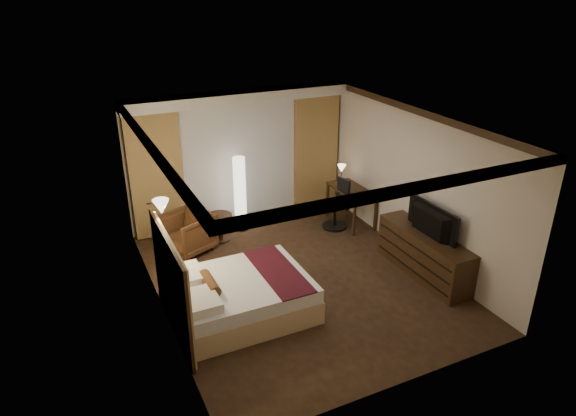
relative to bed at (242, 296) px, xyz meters
name	(u,v)px	position (x,y,z in m)	size (l,w,h in m)	color
floor	(298,279)	(1.19, 0.50, -0.29)	(4.50, 5.50, 0.01)	black
ceiling	(300,122)	(1.19, 0.50, 2.41)	(4.50, 5.50, 0.01)	white
back_wall	(238,156)	(1.19, 3.25, 1.06)	(4.50, 0.02, 2.70)	beige
left_wall	(156,234)	(-1.06, 0.50, 1.06)	(0.02, 5.50, 2.70)	beige
right_wall	(414,184)	(3.44, 0.50, 1.06)	(0.02, 5.50, 2.70)	beige
crown_molding	(300,126)	(1.19, 0.50, 2.35)	(4.50, 5.50, 0.12)	black
soffit	(240,97)	(1.19, 3.00, 2.31)	(4.50, 0.50, 0.20)	white
curtain_sheer	(240,162)	(1.19, 3.17, 0.96)	(2.48, 0.04, 2.45)	silver
curtain_left_drape	(156,176)	(-0.51, 3.11, 0.96)	(1.00, 0.14, 2.45)	tan
curtain_right_drape	(316,152)	(2.89, 3.11, 0.96)	(1.00, 0.14, 2.45)	tan
wall_sconce	(161,207)	(-0.90, 0.78, 1.33)	(0.24, 0.24, 0.24)	white
bed	(242,296)	(0.00, 0.00, 0.00)	(1.99, 1.56, 0.58)	white
headboard	(172,286)	(-1.01, 0.00, 0.46)	(0.12, 1.86, 1.50)	tan
armchair	(187,231)	(-0.21, 2.26, 0.12)	(0.80, 0.75, 0.82)	#4F3117
side_table	(220,228)	(0.46, 2.40, -0.02)	(0.49, 0.49, 0.54)	black
floor_lamp	(240,194)	(1.00, 2.70, 0.47)	(0.32, 0.32, 1.53)	white
desk	(351,206)	(3.14, 2.00, 0.08)	(0.55, 1.16, 0.75)	black
desk_lamp	(341,174)	(3.14, 2.43, 0.63)	(0.18, 0.18, 0.34)	#FFD899
office_chair	(335,204)	(2.74, 1.95, 0.22)	(0.50, 0.50, 1.03)	black
dresser	(424,254)	(3.19, -0.26, 0.09)	(0.50, 1.95, 0.76)	black
television	(427,216)	(3.16, -0.26, 0.81)	(1.18, 0.68, 0.15)	black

